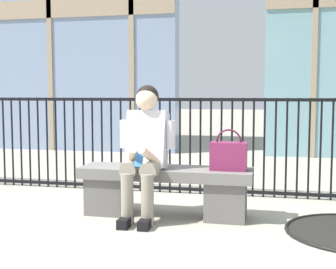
{
  "coord_description": "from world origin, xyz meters",
  "views": [
    {
      "loc": [
        0.94,
        -4.1,
        1.13
      ],
      "look_at": [
        0.0,
        0.1,
        0.75
      ],
      "focal_mm": 49.14,
      "sensor_mm": 36.0,
      "label": 1
    }
  ],
  "objects": [
    {
      "name": "handbag_on_bench",
      "position": [
        0.58,
        -0.01,
        0.58
      ],
      "size": [
        0.32,
        0.17,
        0.37
      ],
      "color": "#7A234C",
      "rests_on": "stone_bench"
    },
    {
      "name": "ground_plane",
      "position": [
        0.0,
        0.0,
        0.0
      ],
      "size": [
        60.0,
        60.0,
        0.0
      ],
      "primitive_type": "plane",
      "color": "#A8A091"
    },
    {
      "name": "seated_person_with_phone",
      "position": [
        -0.16,
        -0.13,
        0.65
      ],
      "size": [
        0.52,
        0.66,
        1.21
      ],
      "color": "gray",
      "rests_on": "ground"
    },
    {
      "name": "stone_bench",
      "position": [
        0.0,
        0.0,
        0.27
      ],
      "size": [
        1.6,
        0.44,
        0.45
      ],
      "color": "slate",
      "rests_on": "ground"
    },
    {
      "name": "plaza_railing",
      "position": [
        -0.0,
        0.98,
        0.55
      ],
      "size": [
        7.17,
        0.04,
        1.09
      ],
      "color": "black",
      "rests_on": "ground"
    }
  ]
}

